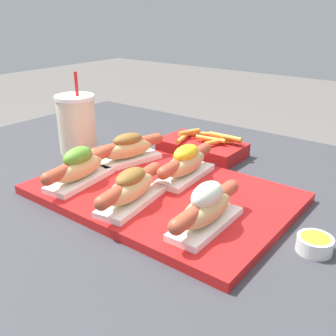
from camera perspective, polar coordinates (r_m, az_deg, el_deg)
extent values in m
cube|color=#333338|center=(1.05, -3.35, -21.98)|extent=(1.32, 1.08, 0.75)
cube|color=red|center=(0.80, -0.88, -3.70)|extent=(0.50, 0.34, 0.02)
cube|color=white|center=(0.84, -12.64, -1.69)|extent=(0.08, 0.16, 0.01)
ellipsoid|color=tan|center=(0.83, -12.80, 0.07)|extent=(0.06, 0.14, 0.04)
cylinder|color=#AD472D|center=(0.83, -12.85, 0.53)|extent=(0.05, 0.17, 0.03)
sphere|color=#AD472D|center=(0.77, -17.15, -1.56)|extent=(0.03, 0.03, 0.03)
sphere|color=#AD472D|center=(0.89, -9.10, 2.34)|extent=(0.03, 0.03, 0.03)
ellipsoid|color=#5B992D|center=(0.82, -12.95, 1.65)|extent=(0.05, 0.08, 0.04)
cube|color=white|center=(0.74, -5.31, -4.81)|extent=(0.08, 0.16, 0.01)
ellipsoid|color=tan|center=(0.72, -5.39, -2.85)|extent=(0.07, 0.14, 0.04)
cylinder|color=#AD472D|center=(0.72, -5.41, -2.33)|extent=(0.05, 0.17, 0.03)
sphere|color=#AD472D|center=(0.66, -9.64, -5.07)|extent=(0.03, 0.03, 0.03)
sphere|color=#AD472D|center=(0.79, -1.88, -0.03)|extent=(0.03, 0.03, 0.03)
ellipsoid|color=brown|center=(0.71, -5.46, -1.27)|extent=(0.05, 0.08, 0.03)
cube|color=white|center=(0.67, 5.51, -8.02)|extent=(0.06, 0.16, 0.01)
ellipsoid|color=tan|center=(0.65, 5.60, -5.90)|extent=(0.05, 0.14, 0.04)
cylinder|color=#AD472D|center=(0.65, 5.62, -5.35)|extent=(0.03, 0.17, 0.03)
sphere|color=#AD472D|center=(0.58, 1.18, -8.56)|extent=(0.03, 0.03, 0.03)
sphere|color=#AD472D|center=(0.72, 9.21, -2.70)|extent=(0.03, 0.03, 0.03)
ellipsoid|color=silver|center=(0.64, 5.68, -3.90)|extent=(0.04, 0.08, 0.04)
cube|color=white|center=(0.93, -5.77, 1.24)|extent=(0.10, 0.16, 0.01)
ellipsoid|color=tan|center=(0.92, -5.83, 2.86)|extent=(0.08, 0.14, 0.04)
cylinder|color=#AD472D|center=(0.92, -5.85, 3.28)|extent=(0.07, 0.17, 0.03)
sphere|color=#AD472D|center=(0.88, -10.58, 2.10)|extent=(0.03, 0.03, 0.03)
sphere|color=#AD472D|center=(0.97, -1.53, 4.34)|extent=(0.03, 0.03, 0.03)
ellipsoid|color=brown|center=(0.91, -5.89, 4.15)|extent=(0.06, 0.08, 0.03)
cube|color=white|center=(0.84, 2.57, -1.03)|extent=(0.07, 0.16, 0.01)
ellipsoid|color=tan|center=(0.83, 2.60, 0.73)|extent=(0.06, 0.14, 0.04)
cylinder|color=#AD472D|center=(0.83, 2.61, 1.19)|extent=(0.04, 0.17, 0.03)
sphere|color=#AD472D|center=(0.76, -0.73, -0.78)|extent=(0.03, 0.03, 0.03)
sphere|color=#AD472D|center=(0.90, 5.45, 2.86)|extent=(0.03, 0.03, 0.03)
ellipsoid|color=yellow|center=(0.82, 2.63, 2.22)|extent=(0.05, 0.08, 0.03)
cylinder|color=white|center=(0.67, 20.43, -10.42)|extent=(0.06, 0.06, 0.03)
cylinder|color=yellow|center=(0.67, 20.53, -9.83)|extent=(0.05, 0.05, 0.01)
cylinder|color=beige|center=(1.05, -13.06, 5.92)|extent=(0.10, 0.10, 0.14)
cylinder|color=white|center=(1.03, -13.43, 9.94)|extent=(0.10, 0.10, 0.01)
cylinder|color=red|center=(1.02, -13.17, 11.79)|extent=(0.01, 0.01, 0.06)
cube|color=#B21919|center=(1.03, 4.94, 2.93)|extent=(0.21, 0.12, 0.03)
cylinder|color=gold|center=(1.00, 8.31, 4.53)|extent=(0.09, 0.01, 0.01)
cylinder|color=gold|center=(1.04, 3.09, 5.26)|extent=(0.03, 0.06, 0.01)
cylinder|color=gold|center=(1.01, 8.87, 4.36)|extent=(0.06, 0.01, 0.01)
cylinder|color=gold|center=(1.06, 4.01, 4.99)|extent=(0.07, 0.05, 0.01)
cylinder|color=gold|center=(1.00, 6.19, 4.21)|extent=(0.08, 0.02, 0.01)
cylinder|color=gold|center=(1.01, 8.80, 4.17)|extent=(0.07, 0.02, 0.01)
cylinder|color=gold|center=(0.99, 6.92, 3.80)|extent=(0.03, 0.07, 0.01)
cylinder|color=gold|center=(1.01, 7.16, 3.96)|extent=(0.08, 0.04, 0.01)
cylinder|color=gold|center=(1.02, 2.20, 4.43)|extent=(0.03, 0.08, 0.01)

